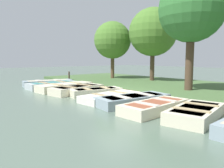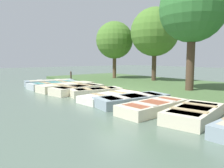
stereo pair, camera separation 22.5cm
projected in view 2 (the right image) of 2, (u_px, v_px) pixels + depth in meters
The scene contains 16 objects.
ground_plane at pixel (118, 95), 11.55m from camera, with size 80.00×80.00×0.00m, color #566B5B.
shore_bank at pixel (174, 86), 14.66m from camera, with size 8.00×24.00×0.20m.
dock_walkway at pixel (135, 91), 12.36m from camera, with size 1.21×15.91×0.19m.
rowboat_0 at pixel (50, 83), 15.69m from camera, with size 3.49×1.64×0.42m.
rowboat_1 at pixel (54, 85), 14.44m from camera, with size 3.26×1.39×0.42m.
rowboat_2 at pixel (66, 87), 13.40m from camera, with size 3.62×1.57×0.44m.
rowboat_3 at pixel (78, 89), 12.31m from camera, with size 3.26×1.70×0.43m.
rowboat_4 at pixel (96, 92), 11.40m from camera, with size 2.80×1.62×0.41m.
rowboat_5 at pixel (110, 97), 10.12m from camera, with size 3.07×1.44×0.34m.
rowboat_6 at pixel (132, 100), 9.21m from camera, with size 3.35×1.65×0.41m.
rowboat_7 at pixel (153, 107), 7.92m from camera, with size 2.98×1.27×0.39m.
rowboat_8 at pixel (194, 113), 6.94m from camera, with size 2.83×1.74×0.41m.
mooring_post_near at pixel (71, 77), 18.08m from camera, with size 0.13×0.13×0.90m.
park_tree_far_left at pixel (114, 40), 19.15m from camera, with size 3.25×3.25×5.17m.
park_tree_left at pixel (155, 32), 16.97m from camera, with size 3.76×3.76×5.88m.
park_tree_center at pixel (193, 10), 11.55m from camera, with size 3.52×3.52×6.31m.
Camera 2 is at (7.39, 8.69, 1.93)m, focal length 35.00 mm.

